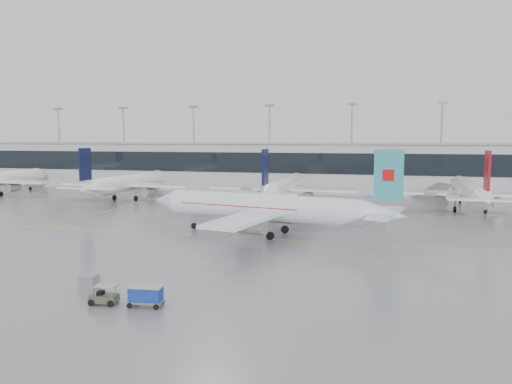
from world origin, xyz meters
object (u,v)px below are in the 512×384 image
(baggage_cart, at_px, (146,294))
(gse_unit, at_px, (89,283))
(air_canada_jet, at_px, (270,208))
(baggage_tug, at_px, (104,297))

(baggage_cart, distance_m, gse_unit, 7.38)
(baggage_cart, bearing_deg, air_canada_jet, 78.04)
(baggage_tug, distance_m, gse_unit, 4.48)
(baggage_tug, bearing_deg, air_canada_jet, 71.77)
(gse_unit, bearing_deg, baggage_cart, -24.31)
(baggage_tug, relative_size, gse_unit, 2.43)
(air_canada_jet, bearing_deg, gse_unit, 81.75)
(air_canada_jet, height_order, baggage_tug, air_canada_jet)
(gse_unit, bearing_deg, baggage_tug, -45.69)
(air_canada_jet, relative_size, baggage_tug, 11.31)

